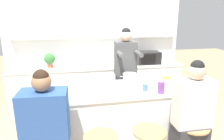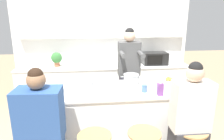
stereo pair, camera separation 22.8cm
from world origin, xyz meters
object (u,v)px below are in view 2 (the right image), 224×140
object	(u,v)px
coffee_cup_near	(144,88)
juice_carton	(160,89)
person_cooking	(129,78)
person_wrapped_blanket	(42,137)
microwave	(155,58)
cooking_pot	(131,79)
kitchen_island	(113,119)
fruit_bowl	(87,83)
banana_bunch	(169,79)
person_seated_near	(189,129)
potted_plant	(57,58)

from	to	relation	value
coffee_cup_near	juice_carton	world-z (taller)	juice_carton
person_cooking	person_wrapped_blanket	world-z (taller)	person_cooking
person_cooking	microwave	size ratio (longest dim) A/B	3.32
cooking_pot	person_cooking	bearing A→B (deg)	82.41
kitchen_island	person_cooking	bearing A→B (deg)	62.37
coffee_cup_near	juice_carton	size ratio (longest dim) A/B	0.59
person_wrapped_blanket	cooking_pot	size ratio (longest dim) A/B	4.58
microwave	cooking_pot	bearing A→B (deg)	-120.17
person_wrapped_blanket	fruit_bowl	distance (m)	1.02
cooking_pot	microwave	bearing A→B (deg)	59.83
banana_bunch	cooking_pot	bearing A→B (deg)	-169.49
kitchen_island	person_wrapped_blanket	bearing A→B (deg)	-141.40
person_seated_near	coffee_cup_near	xyz separation A→B (m)	(-0.40, 0.50, 0.32)
cooking_pot	person_wrapped_blanket	bearing A→B (deg)	-144.11
person_seated_near	potted_plant	world-z (taller)	person_seated_near
cooking_pot	fruit_bowl	distance (m)	0.65
juice_carton	potted_plant	size ratio (longest dim) A/B	0.59
fruit_bowl	cooking_pot	bearing A→B (deg)	-3.85
person_cooking	potted_plant	bearing A→B (deg)	148.76
person_cooking	banana_bunch	distance (m)	0.71
person_wrapped_blanket	potted_plant	xyz separation A→B (m)	(-0.16, 2.24, 0.38)
person_seated_near	cooking_pot	distance (m)	1.02
cooking_pot	microwave	size ratio (longest dim) A/B	0.60
cooking_pot	potted_plant	distance (m)	1.92
coffee_cup_near	banana_bunch	size ratio (longest dim) A/B	0.60
banana_bunch	potted_plant	bearing A→B (deg)	145.44
person_cooking	microwave	distance (m)	1.13
fruit_bowl	juice_carton	xyz separation A→B (m)	(0.93, -0.48, 0.04)
coffee_cup_near	banana_bunch	bearing A→B (deg)	39.79
kitchen_island	person_cooking	world-z (taller)	person_cooking
fruit_bowl	microwave	bearing A→B (deg)	42.71
person_cooking	coffee_cup_near	xyz separation A→B (m)	(0.04, -0.85, 0.12)
person_cooking	potted_plant	size ratio (longest dim) A/B	5.81
person_cooking	juice_carton	world-z (taller)	person_cooking
potted_plant	coffee_cup_near	bearing A→B (deg)	-51.26
banana_bunch	fruit_bowl	bearing A→B (deg)	-176.72
person_cooking	banana_bunch	world-z (taller)	person_cooking
coffee_cup_near	kitchen_island	bearing A→B (deg)	158.28
banana_bunch	person_cooking	bearing A→B (deg)	142.54
person_wrapped_blanket	coffee_cup_near	world-z (taller)	person_wrapped_blanket
potted_plant	kitchen_island	bearing A→B (deg)	-57.91
fruit_bowl	potted_plant	bearing A→B (deg)	114.44
microwave	juice_carton	bearing A→B (deg)	-105.93
fruit_bowl	person_seated_near	bearing A→B (deg)	-36.23
kitchen_island	coffee_cup_near	size ratio (longest dim) A/B	20.22
banana_bunch	potted_plant	distance (m)	2.32
person_wrapped_blanket	juice_carton	world-z (taller)	person_wrapped_blanket
banana_bunch	potted_plant	xyz separation A→B (m)	(-1.91, 1.32, 0.10)
fruit_bowl	kitchen_island	bearing A→B (deg)	-28.02
person_seated_near	potted_plant	xyz separation A→B (m)	(-1.79, 2.24, 0.40)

